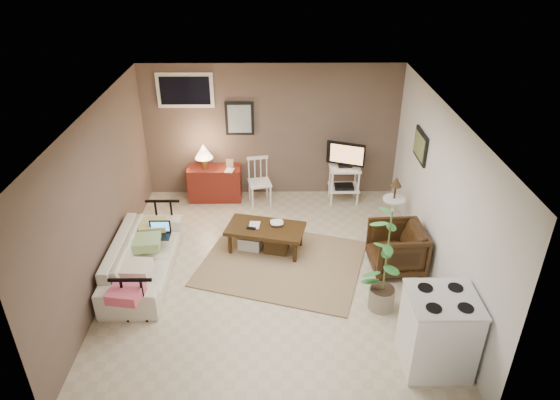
{
  "coord_description": "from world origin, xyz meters",
  "views": [
    {
      "loc": [
        0.07,
        -5.79,
        4.38
      ],
      "look_at": [
        0.13,
        0.35,
        1.0
      ],
      "focal_mm": 32.0,
      "sensor_mm": 36.0,
      "label": 1
    }
  ],
  "objects_px": {
    "coffee_table": "(265,237)",
    "potted_plant": "(386,258)",
    "sofa": "(142,252)",
    "side_table": "(394,198)",
    "tv_stand": "(345,171)",
    "red_console": "(214,180)",
    "stove": "(438,332)",
    "armchair": "(397,246)",
    "spindle_chair": "(260,183)"
  },
  "relations": [
    {
      "from": "red_console",
      "to": "spindle_chair",
      "type": "distance_m",
      "value": 0.83
    },
    {
      "from": "red_console",
      "to": "stove",
      "type": "height_order",
      "value": "red_console"
    },
    {
      "from": "spindle_chair",
      "to": "coffee_table",
      "type": "bearing_deg",
      "value": -85.43
    },
    {
      "from": "side_table",
      "to": "stove",
      "type": "bearing_deg",
      "value": -92.24
    },
    {
      "from": "tv_stand",
      "to": "stove",
      "type": "relative_size",
      "value": 1.17
    },
    {
      "from": "potted_plant",
      "to": "stove",
      "type": "relative_size",
      "value": 1.53
    },
    {
      "from": "coffee_table",
      "to": "potted_plant",
      "type": "height_order",
      "value": "potted_plant"
    },
    {
      "from": "coffee_table",
      "to": "red_console",
      "type": "height_order",
      "value": "red_console"
    },
    {
      "from": "sofa",
      "to": "tv_stand",
      "type": "xyz_separation_m",
      "value": [
        3.09,
        2.15,
        0.2
      ]
    },
    {
      "from": "side_table",
      "to": "spindle_chair",
      "type": "bearing_deg",
      "value": 156.64
    },
    {
      "from": "spindle_chair",
      "to": "stove",
      "type": "distance_m",
      "value": 4.34
    },
    {
      "from": "stove",
      "to": "tv_stand",
      "type": "bearing_deg",
      "value": 98.28
    },
    {
      "from": "tv_stand",
      "to": "side_table",
      "type": "distance_m",
      "value": 1.18
    },
    {
      "from": "coffee_table",
      "to": "potted_plant",
      "type": "relative_size",
      "value": 0.85
    },
    {
      "from": "spindle_chair",
      "to": "side_table",
      "type": "bearing_deg",
      "value": -23.36
    },
    {
      "from": "spindle_chair",
      "to": "armchair",
      "type": "height_order",
      "value": "spindle_chair"
    },
    {
      "from": "coffee_table",
      "to": "stove",
      "type": "relative_size",
      "value": 1.31
    },
    {
      "from": "potted_plant",
      "to": "stove",
      "type": "xyz_separation_m",
      "value": [
        0.41,
        -0.96,
        -0.31
      ]
    },
    {
      "from": "spindle_chair",
      "to": "armchair",
      "type": "bearing_deg",
      "value": -44.88
    },
    {
      "from": "tv_stand",
      "to": "armchair",
      "type": "xyz_separation_m",
      "value": [
        0.51,
        -2.03,
        -0.22
      ]
    },
    {
      "from": "side_table",
      "to": "armchair",
      "type": "relative_size",
      "value": 1.27
    },
    {
      "from": "tv_stand",
      "to": "spindle_chair",
      "type": "bearing_deg",
      "value": -178.85
    },
    {
      "from": "coffee_table",
      "to": "potted_plant",
      "type": "bearing_deg",
      "value": -41.05
    },
    {
      "from": "tv_stand",
      "to": "armchair",
      "type": "height_order",
      "value": "tv_stand"
    },
    {
      "from": "potted_plant",
      "to": "tv_stand",
      "type": "bearing_deg",
      "value": 92.95
    },
    {
      "from": "coffee_table",
      "to": "tv_stand",
      "type": "relative_size",
      "value": 1.12
    },
    {
      "from": "sofa",
      "to": "side_table",
      "type": "bearing_deg",
      "value": -72.56
    },
    {
      "from": "sofa",
      "to": "side_table",
      "type": "xyz_separation_m",
      "value": [
        3.76,
        1.18,
        0.2
      ]
    },
    {
      "from": "spindle_chair",
      "to": "tv_stand",
      "type": "height_order",
      "value": "tv_stand"
    },
    {
      "from": "sofa",
      "to": "armchair",
      "type": "xyz_separation_m",
      "value": [
        3.59,
        0.12,
        -0.02
      ]
    },
    {
      "from": "red_console",
      "to": "spindle_chair",
      "type": "xyz_separation_m",
      "value": [
        0.82,
        -0.14,
        0.02
      ]
    },
    {
      "from": "sofa",
      "to": "side_table",
      "type": "height_order",
      "value": "side_table"
    },
    {
      "from": "armchair",
      "to": "coffee_table",
      "type": "bearing_deg",
      "value": -107.22
    },
    {
      "from": "sofa",
      "to": "tv_stand",
      "type": "relative_size",
      "value": 1.78
    },
    {
      "from": "red_console",
      "to": "spindle_chair",
      "type": "bearing_deg",
      "value": -9.57
    },
    {
      "from": "spindle_chair",
      "to": "stove",
      "type": "bearing_deg",
      "value": -61.6
    },
    {
      "from": "potted_plant",
      "to": "side_table",
      "type": "bearing_deg",
      "value": 74.74
    },
    {
      "from": "coffee_table",
      "to": "potted_plant",
      "type": "distance_m",
      "value": 2.1
    },
    {
      "from": "armchair",
      "to": "sofa",
      "type": "bearing_deg",
      "value": -91.15
    },
    {
      "from": "sofa",
      "to": "stove",
      "type": "xyz_separation_m",
      "value": [
        3.65,
        -1.69,
        0.09
      ]
    },
    {
      "from": "coffee_table",
      "to": "side_table",
      "type": "relative_size",
      "value": 1.32
    },
    {
      "from": "coffee_table",
      "to": "spindle_chair",
      "type": "xyz_separation_m",
      "value": [
        -0.12,
        1.52,
        0.15
      ]
    },
    {
      "from": "red_console",
      "to": "stove",
      "type": "relative_size",
      "value": 1.12
    },
    {
      "from": "coffee_table",
      "to": "sofa",
      "type": "relative_size",
      "value": 0.63
    },
    {
      "from": "spindle_chair",
      "to": "potted_plant",
      "type": "height_order",
      "value": "potted_plant"
    },
    {
      "from": "red_console",
      "to": "potted_plant",
      "type": "height_order",
      "value": "potted_plant"
    },
    {
      "from": "sofa",
      "to": "red_console",
      "type": "height_order",
      "value": "red_console"
    },
    {
      "from": "sofa",
      "to": "tv_stand",
      "type": "distance_m",
      "value": 3.77
    },
    {
      "from": "red_console",
      "to": "armchair",
      "type": "relative_size",
      "value": 1.45
    },
    {
      "from": "side_table",
      "to": "stove",
      "type": "relative_size",
      "value": 0.99
    }
  ]
}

